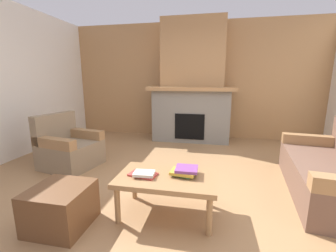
{
  "coord_description": "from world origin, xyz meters",
  "views": [
    {
      "loc": [
        0.47,
        -2.46,
        1.39
      ],
      "look_at": [
        -0.24,
        1.05,
        0.63
      ],
      "focal_mm": 23.6,
      "sensor_mm": 36.0,
      "label": 1
    }
  ],
  "objects": [
    {
      "name": "wall_back_wood_panel",
      "position": [
        0.0,
        3.0,
        1.35
      ],
      "size": [
        6.0,
        0.12,
        2.7
      ],
      "primitive_type": "cube",
      "color": "#A87A4C",
      "rests_on": "ground"
    },
    {
      "name": "book_stack_center",
      "position": [
        0.22,
        -0.36,
        0.47
      ],
      "size": [
        0.28,
        0.25,
        0.08
      ],
      "color": "#3D7F4C",
      "rests_on": "coffee_table"
    },
    {
      "name": "book_stack_near_edge",
      "position": [
        -0.19,
        -0.47,
        0.45
      ],
      "size": [
        0.31,
        0.22,
        0.05
      ],
      "color": "#B23833",
      "rests_on": "coffee_table"
    },
    {
      "name": "coffee_table",
      "position": [
        0.04,
        -0.42,
        0.38
      ],
      "size": [
        1.0,
        0.6,
        0.43
      ],
      "color": "#997047",
      "rests_on": "ground"
    },
    {
      "name": "ground",
      "position": [
        0.0,
        0.0,
        0.0
      ],
      "size": [
        9.0,
        9.0,
        0.0
      ],
      "primitive_type": "plane",
      "color": "#9E754C"
    },
    {
      "name": "fireplace",
      "position": [
        0.0,
        2.62,
        1.16
      ],
      "size": [
        1.9,
        0.82,
        2.7
      ],
      "color": "gray",
      "rests_on": "ground"
    },
    {
      "name": "armchair",
      "position": [
        -1.78,
        0.57,
        0.29
      ],
      "size": [
        0.89,
        0.89,
        0.85
      ],
      "color": "#847056",
      "rests_on": "ground"
    },
    {
      "name": "couch",
      "position": [
        1.95,
        0.37,
        0.29
      ],
      "size": [
        1.07,
        1.9,
        0.85
      ],
      "color": "brown",
      "rests_on": "ground"
    },
    {
      "name": "ottoman",
      "position": [
        -0.91,
        -0.8,
        0.2
      ],
      "size": [
        0.52,
        0.52,
        0.4
      ],
      "primitive_type": "cube",
      "color": "brown",
      "rests_on": "ground"
    }
  ]
}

